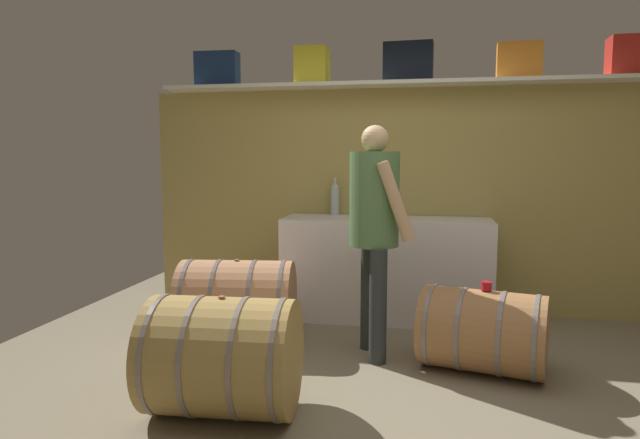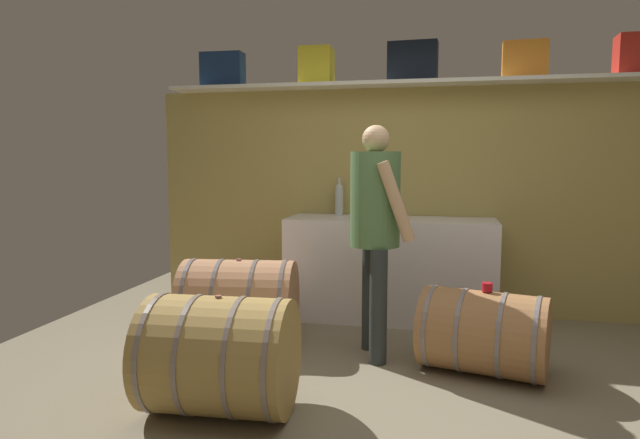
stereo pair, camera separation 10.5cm
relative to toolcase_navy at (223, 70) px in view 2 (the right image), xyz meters
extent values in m
cube|color=#7C725B|center=(1.78, -1.45, -2.24)|extent=(6.06, 7.45, 0.02)
cube|color=tan|center=(1.78, 0.15, -1.21)|extent=(4.86, 0.10, 2.04)
cube|color=white|center=(1.78, 0.00, -0.17)|extent=(4.48, 0.40, 0.03)
cube|color=navy|center=(0.00, 0.00, 0.00)|extent=(0.40, 0.19, 0.32)
cube|color=yellow|center=(0.90, 0.00, 0.00)|extent=(0.29, 0.30, 0.32)
cube|color=black|center=(1.76, 0.00, 0.01)|extent=(0.43, 0.20, 0.34)
cube|color=orange|center=(2.68, 0.00, -0.01)|extent=(0.37, 0.21, 0.30)
cube|color=white|center=(1.60, -0.19, -1.79)|extent=(1.79, 0.57, 0.89)
cylinder|color=#B5BEBA|center=(1.11, 0.01, -1.22)|extent=(0.08, 0.08, 0.24)
sphere|color=#B5BEBA|center=(1.11, 0.01, -1.09)|extent=(0.07, 0.07, 0.07)
cylinder|color=#B5BEBA|center=(1.11, 0.01, -1.04)|extent=(0.03, 0.03, 0.08)
cylinder|color=white|center=(1.37, -0.04, -1.34)|extent=(0.06, 0.06, 0.00)
cylinder|color=white|center=(1.37, -0.04, -1.30)|extent=(0.01, 0.01, 0.07)
sphere|color=white|center=(1.37, -0.04, -1.24)|extent=(0.09, 0.09, 0.09)
sphere|color=maroon|center=(1.37, -0.04, -1.25)|extent=(0.05, 0.05, 0.05)
cylinder|color=#A47144|center=(2.32, -1.30, -1.96)|extent=(0.90, 0.72, 0.54)
cylinder|color=slate|center=(2.00, -1.22, -1.96)|extent=(0.16, 0.54, 0.55)
cylinder|color=slate|center=(2.20, -1.27, -1.96)|extent=(0.16, 0.54, 0.55)
cylinder|color=slate|center=(2.45, -1.33, -1.96)|extent=(0.16, 0.54, 0.55)
cylinder|color=slate|center=(2.65, -1.38, -1.96)|extent=(0.16, 0.54, 0.55)
cylinder|color=#8C5349|center=(2.32, -1.30, -1.68)|extent=(0.04, 0.04, 0.01)
cylinder|color=#A18143|center=(0.85, -2.21, -1.90)|extent=(0.83, 0.70, 0.65)
cylinder|color=slate|center=(0.52, -2.23, -1.90)|extent=(0.07, 0.66, 0.66)
cylinder|color=slate|center=(0.72, -2.22, -1.90)|extent=(0.07, 0.66, 0.66)
cylinder|color=slate|center=(0.98, -2.20, -1.90)|extent=(0.07, 0.66, 0.66)
cylinder|color=slate|center=(1.19, -2.19, -1.90)|extent=(0.07, 0.66, 0.66)
cylinder|color=#945247|center=(0.85, -2.21, -1.57)|extent=(0.04, 0.04, 0.01)
cylinder|color=tan|center=(0.54, -1.08, -1.91)|extent=(0.92, 0.74, 0.64)
cylinder|color=slate|center=(0.19, -1.13, -1.91)|extent=(0.11, 0.65, 0.65)
cylinder|color=slate|center=(0.41, -1.10, -1.91)|extent=(0.11, 0.65, 0.65)
cylinder|color=slate|center=(0.68, -1.07, -1.91)|extent=(0.11, 0.65, 0.65)
cylinder|color=slate|center=(0.89, -1.04, -1.91)|extent=(0.11, 0.65, 0.65)
cylinder|color=#934E4F|center=(0.54, -1.08, -1.58)|extent=(0.04, 0.04, 0.01)
cylinder|color=red|center=(2.34, -1.30, -1.65)|extent=(0.07, 0.07, 0.06)
cylinder|color=#2B3232|center=(1.62, -1.27, -1.83)|extent=(0.12, 0.12, 0.80)
cylinder|color=#2B3232|center=(1.53, -0.99, -1.83)|extent=(0.12, 0.12, 0.80)
cylinder|color=#507847|center=(1.58, -1.13, -1.10)|extent=(0.35, 0.35, 0.66)
sphere|color=tan|center=(1.58, -1.13, -0.68)|extent=(0.19, 0.19, 0.19)
cylinder|color=tan|center=(1.74, -1.29, -1.10)|extent=(0.28, 0.16, 0.55)
cylinder|color=tan|center=(1.61, -0.91, -1.10)|extent=(0.30, 0.17, 0.55)
camera|label=1|loc=(1.93, -5.00, -0.81)|focal=31.10mm
camera|label=2|loc=(2.04, -4.98, -0.81)|focal=31.10mm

